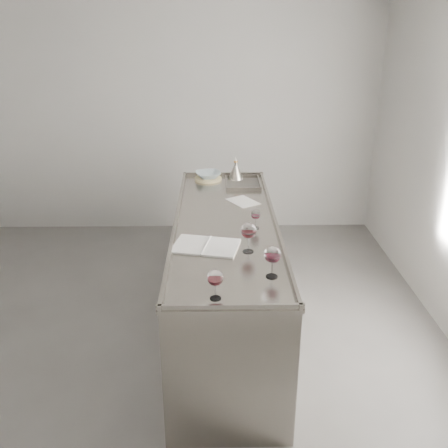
{
  "coord_description": "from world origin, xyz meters",
  "views": [
    {
      "loc": [
        0.43,
        -3.11,
        2.33
      ],
      "look_at": [
        0.48,
        0.08,
        1.02
      ],
      "focal_mm": 40.0,
      "sensor_mm": 36.0,
      "label": 1
    }
  ],
  "objects_px": {
    "wine_glass_right": "(273,255)",
    "wine_glass_small": "(256,215)",
    "wine_glass_left": "(215,278)",
    "wine_funnel": "(236,172)",
    "counter": "(226,278)",
    "wine_glass_middle": "(249,231)",
    "notebook": "(206,246)",
    "ceramic_bowl": "(208,175)"
  },
  "relations": [
    {
      "from": "wine_glass_right",
      "to": "wine_glass_small",
      "type": "xyz_separation_m",
      "value": [
        -0.04,
        0.73,
        -0.04
      ]
    },
    {
      "from": "wine_glass_left",
      "to": "wine_funnel",
      "type": "relative_size",
      "value": 0.78
    },
    {
      "from": "wine_glass_small",
      "to": "wine_funnel",
      "type": "xyz_separation_m",
      "value": [
        -0.1,
        1.19,
        -0.03
      ]
    },
    {
      "from": "wine_glass_small",
      "to": "counter",
      "type": "bearing_deg",
      "value": 152.19
    },
    {
      "from": "counter",
      "to": "wine_glass_middle",
      "type": "relative_size",
      "value": 12.06
    },
    {
      "from": "notebook",
      "to": "ceramic_bowl",
      "type": "height_order",
      "value": "ceramic_bowl"
    },
    {
      "from": "wine_glass_left",
      "to": "wine_funnel",
      "type": "distance_m",
      "value": 2.17
    },
    {
      "from": "wine_glass_right",
      "to": "ceramic_bowl",
      "type": "xyz_separation_m",
      "value": [
        -0.39,
        1.9,
        -0.09
      ]
    },
    {
      "from": "wine_glass_left",
      "to": "wine_glass_small",
      "type": "height_order",
      "value": "wine_glass_left"
    },
    {
      "from": "counter",
      "to": "wine_glass_small",
      "type": "distance_m",
      "value": 0.62
    },
    {
      "from": "ceramic_bowl",
      "to": "wine_glass_small",
      "type": "bearing_deg",
      "value": -73.19
    },
    {
      "from": "counter",
      "to": "wine_glass_right",
      "type": "relative_size",
      "value": 12.36
    },
    {
      "from": "counter",
      "to": "notebook",
      "type": "relative_size",
      "value": 5.1
    },
    {
      "from": "counter",
      "to": "wine_glass_middle",
      "type": "distance_m",
      "value": 0.8
    },
    {
      "from": "wine_glass_right",
      "to": "wine_funnel",
      "type": "distance_m",
      "value": 1.93
    },
    {
      "from": "wine_funnel",
      "to": "notebook",
      "type": "bearing_deg",
      "value": -99.64
    },
    {
      "from": "wine_glass_left",
      "to": "notebook",
      "type": "distance_m",
      "value": 0.67
    },
    {
      "from": "wine_glass_small",
      "to": "ceramic_bowl",
      "type": "distance_m",
      "value": 1.22
    },
    {
      "from": "wine_glass_right",
      "to": "counter",
      "type": "bearing_deg",
      "value": 106.65
    },
    {
      "from": "wine_glass_small",
      "to": "ceramic_bowl",
      "type": "height_order",
      "value": "wine_glass_small"
    },
    {
      "from": "wine_glass_middle",
      "to": "wine_glass_small",
      "type": "bearing_deg",
      "value": 78.86
    },
    {
      "from": "wine_glass_right",
      "to": "ceramic_bowl",
      "type": "bearing_deg",
      "value": 101.69
    },
    {
      "from": "wine_glass_left",
      "to": "notebook",
      "type": "height_order",
      "value": "wine_glass_left"
    },
    {
      "from": "notebook",
      "to": "wine_glass_middle",
      "type": "bearing_deg",
      "value": -3.85
    },
    {
      "from": "wine_glass_middle",
      "to": "notebook",
      "type": "height_order",
      "value": "wine_glass_middle"
    },
    {
      "from": "ceramic_bowl",
      "to": "notebook",
      "type": "bearing_deg",
      "value": -89.91
    },
    {
      "from": "ceramic_bowl",
      "to": "wine_funnel",
      "type": "relative_size",
      "value": 1.04
    },
    {
      "from": "wine_glass_small",
      "to": "wine_funnel",
      "type": "relative_size",
      "value": 0.65
    },
    {
      "from": "counter",
      "to": "ceramic_bowl",
      "type": "bearing_deg",
      "value": 97.61
    },
    {
      "from": "wine_glass_middle",
      "to": "notebook",
      "type": "bearing_deg",
      "value": 163.68
    },
    {
      "from": "wine_glass_middle",
      "to": "wine_glass_small",
      "type": "xyz_separation_m",
      "value": [
        0.08,
        0.39,
        -0.04
      ]
    },
    {
      "from": "notebook",
      "to": "wine_funnel",
      "type": "relative_size",
      "value": 2.16
    },
    {
      "from": "wine_glass_left",
      "to": "notebook",
      "type": "relative_size",
      "value": 0.36
    },
    {
      "from": "counter",
      "to": "wine_glass_right",
      "type": "distance_m",
      "value": 1.07
    },
    {
      "from": "notebook",
      "to": "ceramic_bowl",
      "type": "xyz_separation_m",
      "value": [
        -0.0,
        1.48,
        0.04
      ]
    },
    {
      "from": "counter",
      "to": "ceramic_bowl",
      "type": "height_order",
      "value": "ceramic_bowl"
    },
    {
      "from": "wine_glass_left",
      "to": "wine_funnel",
      "type": "height_order",
      "value": "wine_funnel"
    },
    {
      "from": "counter",
      "to": "wine_glass_left",
      "type": "distance_m",
      "value": 1.23
    },
    {
      "from": "counter",
      "to": "wine_funnel",
      "type": "bearing_deg",
      "value": 83.87
    },
    {
      "from": "notebook",
      "to": "wine_glass_right",
      "type": "bearing_deg",
      "value": -34.58
    },
    {
      "from": "wine_glass_right",
      "to": "wine_funnel",
      "type": "bearing_deg",
      "value": 94.04
    },
    {
      "from": "wine_glass_middle",
      "to": "counter",
      "type": "bearing_deg",
      "value": 105.07
    }
  ]
}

